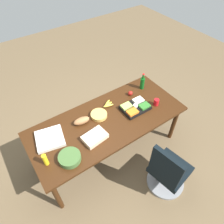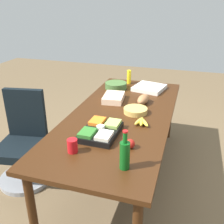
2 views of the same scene
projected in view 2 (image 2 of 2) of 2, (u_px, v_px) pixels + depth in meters
name	position (u px, v px, depth m)	size (l,w,h in m)	color
ground_plane	(120.00, 175.00, 2.99)	(10.00, 10.00, 0.00)	brown
conference_table	(121.00, 120.00, 2.70)	(2.34, 1.01, 0.78)	#391D0C
office_chair	(24.00, 148.00, 2.83)	(0.56, 0.56, 1.00)	gray
chip_bowl	(136.00, 111.00, 2.68)	(0.25, 0.25, 0.05)	tan
veggie_tray	(101.00, 131.00, 2.26)	(0.42, 0.31, 0.09)	black
sheet_cake	(114.00, 98.00, 3.00)	(0.32, 0.22, 0.07)	beige
mustard_bottle	(129.00, 77.00, 3.57)	(0.06, 0.06, 0.19)	yellow
pizza_box	(149.00, 88.00, 3.36)	(0.36, 0.36, 0.05)	silver
red_solo_cup	(72.00, 146.00, 2.00)	(0.08, 0.08, 0.11)	red
bread_loaf	(143.00, 99.00, 2.91)	(0.24, 0.11, 0.10)	#9E6A41
wine_bottle	(125.00, 154.00, 1.78)	(0.07, 0.07, 0.30)	#0E5217
apple_red	(130.00, 144.00, 2.06)	(0.08, 0.08, 0.08)	#AF1B15
salad_bowl	(116.00, 86.00, 3.39)	(0.28, 0.28, 0.08)	#426431
banana_bunch	(142.00, 122.00, 2.45)	(0.18, 0.15, 0.04)	gold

